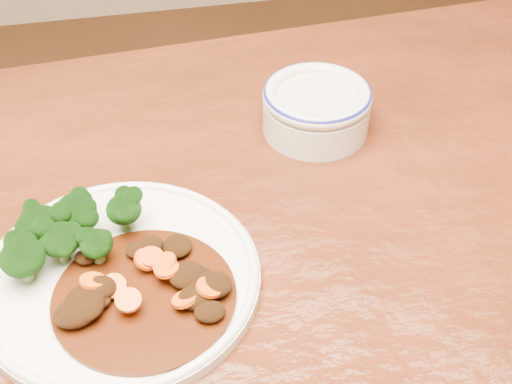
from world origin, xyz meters
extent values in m
cube|color=#602411|center=(0.00, 0.00, 0.73)|extent=(1.56, 1.01, 0.04)
cylinder|color=#3C250F|center=(0.66, 0.44, 0.35)|extent=(0.06, 0.06, 0.71)
cylinder|color=white|center=(0.00, 0.05, 0.76)|extent=(0.25, 0.25, 0.01)
torus|color=white|center=(0.00, 0.05, 0.76)|extent=(0.25, 0.25, 0.01)
cylinder|color=#5E8544|center=(-0.01, 0.07, 0.77)|extent=(0.01, 0.01, 0.01)
ellipsoid|color=black|center=(-0.01, 0.07, 0.79)|extent=(0.03, 0.03, 0.02)
cylinder|color=#5E8544|center=(0.01, 0.11, 0.77)|extent=(0.01, 0.01, 0.01)
ellipsoid|color=black|center=(0.01, 0.11, 0.79)|extent=(0.03, 0.03, 0.03)
cylinder|color=#5E8544|center=(-0.03, 0.11, 0.77)|extent=(0.01, 0.01, 0.01)
ellipsoid|color=black|center=(-0.03, 0.11, 0.79)|extent=(0.04, 0.04, 0.03)
cylinder|color=#5E8544|center=(-0.06, 0.11, 0.77)|extent=(0.01, 0.01, 0.01)
ellipsoid|color=black|center=(-0.06, 0.11, 0.79)|extent=(0.04, 0.04, 0.03)
cylinder|color=#5E8544|center=(-0.07, 0.06, 0.77)|extent=(0.01, 0.01, 0.01)
ellipsoid|color=black|center=(-0.07, 0.06, 0.79)|extent=(0.04, 0.04, 0.03)
cylinder|color=#5E8544|center=(-0.04, 0.08, 0.77)|extent=(0.01, 0.01, 0.01)
ellipsoid|color=black|center=(-0.04, 0.08, 0.79)|extent=(0.04, 0.04, 0.03)
cylinder|color=#411506|center=(0.02, 0.02, 0.76)|extent=(0.16, 0.16, 0.00)
ellipsoid|color=black|center=(0.07, 0.02, 0.77)|extent=(0.03, 0.03, 0.01)
ellipsoid|color=black|center=(-0.03, 0.01, 0.77)|extent=(0.02, 0.02, 0.01)
ellipsoid|color=black|center=(-0.01, 0.02, 0.77)|extent=(0.02, 0.02, 0.01)
ellipsoid|color=black|center=(-0.02, 0.02, 0.77)|extent=(0.03, 0.03, 0.02)
ellipsoid|color=black|center=(-0.01, 0.03, 0.78)|extent=(0.03, 0.03, 0.02)
ellipsoid|color=black|center=(-0.03, 0.01, 0.78)|extent=(0.03, 0.04, 0.02)
ellipsoid|color=black|center=(-0.03, 0.00, 0.77)|extent=(0.04, 0.03, 0.02)
ellipsoid|color=black|center=(0.02, 0.07, 0.77)|extent=(0.02, 0.02, 0.01)
ellipsoid|color=black|center=(-0.02, 0.07, 0.77)|extent=(0.02, 0.02, 0.01)
ellipsoid|color=black|center=(0.03, 0.07, 0.77)|extent=(0.02, 0.02, 0.01)
ellipsoid|color=black|center=(0.06, 0.03, 0.77)|extent=(0.03, 0.03, 0.02)
ellipsoid|color=black|center=(0.08, 0.01, 0.77)|extent=(0.03, 0.03, 0.02)
ellipsoid|color=black|center=(0.08, -0.01, 0.77)|extent=(0.03, 0.02, 0.01)
ellipsoid|color=black|center=(0.06, 0.07, 0.77)|extent=(0.03, 0.03, 0.01)
ellipsoid|color=black|center=(-0.02, 0.02, 0.77)|extent=(0.02, 0.02, 0.01)
ellipsoid|color=black|center=(0.07, 0.00, 0.77)|extent=(0.03, 0.03, 0.02)
ellipsoid|color=black|center=(0.07, 0.03, 0.77)|extent=(0.02, 0.02, 0.01)
cylinder|color=#E94D0C|center=(0.04, 0.04, 0.78)|extent=(0.03, 0.03, 0.01)
cylinder|color=#E94D0C|center=(-0.02, 0.03, 0.78)|extent=(0.02, 0.02, 0.01)
cylinder|color=#E94D0C|center=(0.00, 0.03, 0.77)|extent=(0.02, 0.02, 0.01)
cylinder|color=#E94D0C|center=(0.03, 0.05, 0.77)|extent=(0.03, 0.03, 0.02)
cylinder|color=#E94D0C|center=(0.01, 0.01, 0.78)|extent=(0.03, 0.03, 0.01)
cylinder|color=#E94D0C|center=(0.08, 0.01, 0.78)|extent=(0.02, 0.02, 0.01)
cylinder|color=#E94D0C|center=(0.06, 0.00, 0.77)|extent=(0.02, 0.02, 0.01)
cylinder|color=#E94D0C|center=(0.05, 0.03, 0.78)|extent=(0.03, 0.03, 0.01)
cylinder|color=#E94D0C|center=(0.03, 0.05, 0.78)|extent=(0.03, 0.03, 0.01)
cylinder|color=beige|center=(0.24, 0.24, 0.77)|extent=(0.12, 0.12, 0.04)
cylinder|color=silver|center=(0.24, 0.24, 0.79)|extent=(0.09, 0.09, 0.01)
torus|color=beige|center=(0.24, 0.24, 0.80)|extent=(0.12, 0.12, 0.02)
torus|color=navy|center=(0.24, 0.24, 0.80)|extent=(0.12, 0.12, 0.01)
camera|label=1|loc=(0.04, -0.39, 1.24)|focal=50.00mm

